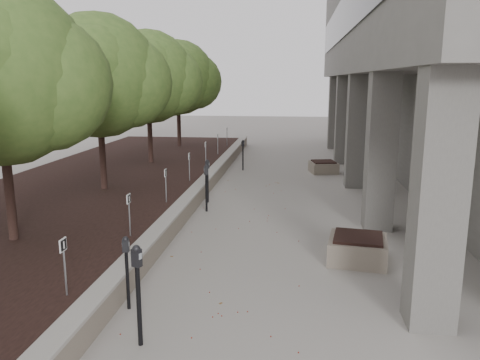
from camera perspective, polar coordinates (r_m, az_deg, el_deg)
The scene contains 22 objects.
ground at distance 7.40m, azimuth -4.22°, elevation -18.96°, with size 90.00×90.00×0.00m, color gray.
retaining_wall at distance 15.94m, azimuth -4.59°, elevation -0.99°, with size 0.39×26.00×0.50m, color gray, non-canonical shape.
planting_bed at distance 17.05m, azimuth -16.80°, elevation -0.80°, with size 7.00×26.00×0.40m, color black.
crabapple_tree_2 at distance 11.06m, azimuth -26.70°, elevation 7.15°, with size 4.60×4.00×5.44m, color #3A5922, non-canonical shape.
crabapple_tree_3 at distance 15.48m, azimuth -16.51°, elevation 8.92°, with size 4.60×4.00×5.44m, color #3A5922, non-canonical shape.
crabapple_tree_4 at distance 20.18m, azimuth -10.91°, elevation 9.77°, with size 4.60×4.00×5.44m, color #3A5922, non-canonical shape.
crabapple_tree_5 at distance 24.99m, azimuth -7.43°, elevation 10.25°, with size 4.60×4.00×5.44m, color #3A5922, non-canonical shape.
parking_sign_2 at distance 8.17m, azimuth -20.27°, elevation -9.77°, with size 0.04×0.22×0.96m, color black, non-canonical shape.
parking_sign_3 at distance 10.78m, azimuth -13.12°, elevation -4.12°, with size 0.04×0.22×0.96m, color black, non-canonical shape.
parking_sign_4 at distance 13.55m, azimuth -8.87°, elevation -0.68°, with size 0.04×0.22×0.96m, color black, non-canonical shape.
parking_sign_5 at distance 16.40m, azimuth -6.09°, elevation 1.58°, with size 0.04×0.22×0.96m, color black, non-canonical shape.
parking_sign_6 at distance 19.30m, azimuth -4.13°, elevation 3.17°, with size 0.04×0.22×0.96m, color black, non-canonical shape.
parking_sign_7 at distance 22.22m, azimuth -2.69°, elevation 4.34°, with size 0.04×0.22×0.96m, color black, non-canonical shape.
parking_sign_8 at distance 25.16m, azimuth -1.57°, elevation 5.23°, with size 0.04×0.22×0.96m, color black, non-canonical shape.
parking_meter_1 at distance 8.28m, azimuth -13.37°, elevation -10.80°, with size 0.13×0.09×1.28m, color black, non-canonical shape.
parking_meter_2 at distance 7.14m, azimuth -12.08°, elevation -13.43°, with size 0.15×0.11×1.54m, color black, non-canonical shape.
parking_meter_3 at distance 14.95m, azimuth -3.90°, elevation -0.13°, with size 0.14×0.10×1.37m, color black, non-canonical shape.
parking_meter_4 at distance 13.92m, azimuth -4.06°, elevation -1.00°, with size 0.14×0.10×1.39m, color black, non-canonical shape.
parking_meter_5 at distance 20.30m, azimuth 0.35°, elevation 3.00°, with size 0.13×0.09×1.31m, color black, non-canonical shape.
planter_front at distance 10.54m, azimuth 13.93°, elevation -7.95°, with size 1.20×1.20×0.56m, color gray, non-canonical shape.
planter_back at distance 20.15m, azimuth 9.97°, elevation 1.57°, with size 1.06×1.06×0.49m, color gray, non-canonical shape.
berry_scatter at distance 11.93m, azimuth -0.15°, elevation -6.59°, with size 3.30×14.10×0.02m, color maroon, non-canonical shape.
Camera 1 is at (1.25, -6.23, 3.79)m, focal length 35.59 mm.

